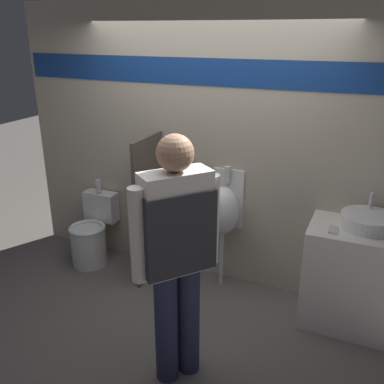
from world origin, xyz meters
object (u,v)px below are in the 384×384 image
object	(u,v)px
urinal_near_counter	(223,210)
toilet	(92,235)
sink_basin	(368,221)
person_in_vest	(176,246)
cell_phone	(333,230)

from	to	relation	value
urinal_near_counter	toilet	world-z (taller)	urinal_near_counter
sink_basin	person_in_vest	bearing A→B (deg)	-134.02
cell_phone	urinal_near_counter	world-z (taller)	urinal_near_counter
cell_phone	person_in_vest	world-z (taller)	person_in_vest
urinal_near_counter	person_in_vest	size ratio (longest dim) A/B	0.67
toilet	person_in_vest	size ratio (longest dim) A/B	0.49
toilet	person_in_vest	world-z (taller)	person_in_vest
urinal_near_counter	person_in_vest	xyz separation A→B (m)	(0.12, -1.26, 0.25)
cell_phone	urinal_near_counter	xyz separation A→B (m)	(-1.03, 0.23, -0.10)
urinal_near_counter	toilet	xyz separation A→B (m)	(-1.46, -0.15, -0.50)
cell_phone	person_in_vest	bearing A→B (deg)	-131.46
urinal_near_counter	person_in_vest	world-z (taller)	person_in_vest
sink_basin	person_in_vest	distance (m)	1.66
toilet	cell_phone	bearing A→B (deg)	-1.84
toilet	person_in_vest	bearing A→B (deg)	-34.95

